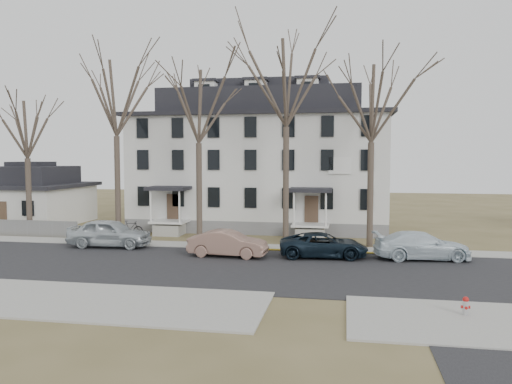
% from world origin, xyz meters
% --- Properties ---
extents(ground, '(120.00, 120.00, 0.00)m').
position_xyz_m(ground, '(0.00, 0.00, 0.00)').
color(ground, brown).
rests_on(ground, ground).
extents(main_road, '(120.00, 10.00, 0.04)m').
position_xyz_m(main_road, '(0.00, 2.00, 0.00)').
color(main_road, '#27272A').
rests_on(main_road, ground).
extents(far_sidewalk, '(120.00, 2.00, 0.08)m').
position_xyz_m(far_sidewalk, '(0.00, 8.00, 0.00)').
color(far_sidewalk, '#A09F97').
rests_on(far_sidewalk, ground).
extents(near_sidewalk_left, '(20.00, 5.00, 0.08)m').
position_xyz_m(near_sidewalk_left, '(-8.00, -5.00, 0.00)').
color(near_sidewalk_left, '#A09F97').
rests_on(near_sidewalk_left, ground).
extents(yellow_curb, '(14.00, 0.25, 0.06)m').
position_xyz_m(yellow_curb, '(5.00, 7.10, 0.00)').
color(yellow_curb, gold).
rests_on(yellow_curb, ground).
extents(boarding_house, '(20.80, 12.36, 12.05)m').
position_xyz_m(boarding_house, '(-2.00, 17.95, 5.38)').
color(boarding_house, slate).
rests_on(boarding_house, ground).
extents(small_house, '(8.70, 8.70, 5.00)m').
position_xyz_m(small_house, '(-22.00, 16.00, 2.25)').
color(small_house, silver).
rests_on(small_house, ground).
extents(tree_far_left, '(8.40, 8.40, 13.72)m').
position_xyz_m(tree_far_left, '(-11.00, 9.80, 10.34)').
color(tree_far_left, '#473B31').
rests_on(tree_far_left, ground).
extents(tree_mid_left, '(7.80, 7.80, 12.74)m').
position_xyz_m(tree_mid_left, '(-5.00, 9.80, 9.60)').
color(tree_mid_left, '#473B31').
rests_on(tree_mid_left, ground).
extents(tree_center, '(9.00, 9.00, 14.70)m').
position_xyz_m(tree_center, '(1.00, 9.80, 11.08)').
color(tree_center, '#473B31').
rests_on(tree_center, ground).
extents(tree_mid_right, '(7.80, 7.80, 12.74)m').
position_xyz_m(tree_mid_right, '(6.50, 9.80, 9.60)').
color(tree_mid_right, '#473B31').
rests_on(tree_mid_right, ground).
extents(tree_bungalow, '(6.60, 6.60, 10.78)m').
position_xyz_m(tree_bungalow, '(-18.00, 9.80, 8.12)').
color(tree_bungalow, '#473B31').
rests_on(tree_bungalow, ground).
extents(car_silver, '(5.41, 2.41, 1.81)m').
position_xyz_m(car_silver, '(-9.98, 6.44, 0.90)').
color(car_silver, silver).
rests_on(car_silver, ground).
extents(car_tan, '(4.68, 1.88, 1.51)m').
position_xyz_m(car_tan, '(-1.79, 4.79, 0.76)').
color(car_tan, '#8F6A5C').
rests_on(car_tan, ground).
extents(car_navy, '(5.24, 2.76, 1.41)m').
position_xyz_m(car_navy, '(3.71, 5.55, 0.70)').
color(car_navy, black).
rests_on(car_navy, ground).
extents(car_white, '(5.60, 2.89, 1.55)m').
position_xyz_m(car_white, '(9.21, 5.96, 0.78)').
color(car_white, silver).
rests_on(car_white, ground).
extents(bicycle_left, '(1.61, 0.91, 0.80)m').
position_xyz_m(bicycle_left, '(-12.29, 11.46, 0.40)').
color(bicycle_left, black).
rests_on(bicycle_left, ground).
extents(bicycle_right, '(1.89, 0.85, 1.10)m').
position_xyz_m(bicycle_right, '(-10.64, 11.02, 0.55)').
color(bicycle_right, black).
rests_on(bicycle_right, ground).
extents(fire_hydrant, '(0.32, 0.30, 0.76)m').
position_xyz_m(fire_hydrant, '(9.26, -4.30, 0.38)').
color(fire_hydrant, '#B7B7BA').
rests_on(fire_hydrant, ground).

